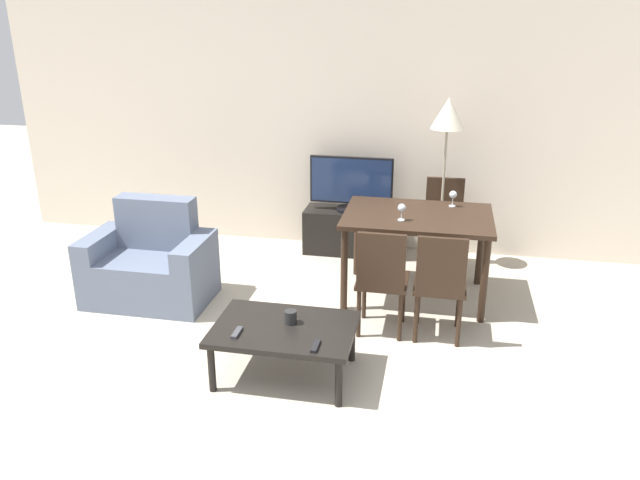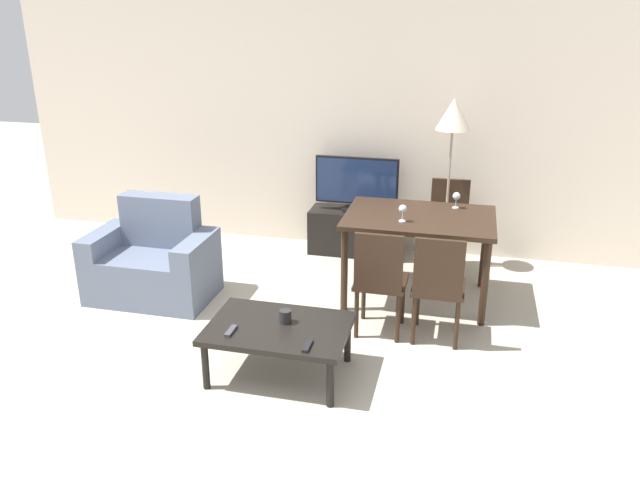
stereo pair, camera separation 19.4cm
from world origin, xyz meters
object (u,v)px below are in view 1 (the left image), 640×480
(dining_chair_near_right, at_px, (440,281))
(cup_white_near, at_px, (291,317))
(dining_chair_near, at_px, (382,277))
(remote_primary, at_px, (237,333))
(tv_stand, at_px, (350,231))
(wine_glass_left, at_px, (453,196))
(armchair, at_px, (151,266))
(tv, at_px, (351,184))
(coffee_table, at_px, (284,332))
(wine_glass_center, at_px, (402,209))
(remote_secondary, at_px, (315,346))
(dining_chair_far, at_px, (443,219))
(dining_table, at_px, (417,225))
(floor_lamp, at_px, (448,122))

(dining_chair_near_right, bearing_deg, cup_white_near, -146.28)
(dining_chair_near, height_order, remote_primary, dining_chair_near)
(tv_stand, distance_m, wine_glass_left, 1.37)
(armchair, height_order, dining_chair_near_right, dining_chair_near_right)
(tv, xyz_separation_m, coffee_table, (-0.09, -2.43, -0.41))
(coffee_table, height_order, wine_glass_center, wine_glass_center)
(cup_white_near, bearing_deg, remote_secondary, -50.74)
(dining_chair_near, distance_m, cup_white_near, 0.88)
(armchair, relative_size, dining_chair_far, 1.20)
(tv_stand, height_order, cup_white_near, cup_white_near)
(armchair, xyz_separation_m, dining_table, (2.29, 0.51, 0.37))
(cup_white_near, bearing_deg, dining_chair_near_right, 33.72)
(cup_white_near, bearing_deg, wine_glass_left, 57.87)
(remote_secondary, bearing_deg, remote_primary, 172.89)
(remote_secondary, xyz_separation_m, cup_white_near, (-0.24, 0.29, 0.04))
(dining_chair_far, bearing_deg, remote_primary, -119.01)
(dining_chair_far, distance_m, remote_secondary, 2.59)
(dining_chair_near, bearing_deg, wine_glass_left, 63.72)
(tv, relative_size, dining_table, 0.67)
(remote_secondary, distance_m, wine_glass_center, 1.65)
(tv_stand, xyz_separation_m, remote_secondary, (0.18, -2.66, 0.16))
(tv_stand, distance_m, remote_primary, 2.63)
(coffee_table, xyz_separation_m, wine_glass_center, (0.69, 1.29, 0.54))
(dining_chair_near, distance_m, dining_chair_far, 1.57)
(armchair, xyz_separation_m, dining_chair_near_right, (2.51, -0.24, 0.18))
(dining_table, distance_m, remote_primary, 2.01)
(dining_chair_near, height_order, cup_white_near, dining_chair_near)
(dining_chair_near, xyz_separation_m, wine_glass_left, (0.51, 1.04, 0.38))
(remote_primary, xyz_separation_m, remote_secondary, (0.56, -0.07, 0.00))
(remote_secondary, bearing_deg, floor_lamp, 73.22)
(dining_chair_far, distance_m, floor_lamp, 0.95)
(wine_glass_center, bearing_deg, armchair, -171.66)
(cup_white_near, relative_size, wine_glass_center, 0.65)
(floor_lamp, relative_size, wine_glass_left, 11.50)
(floor_lamp, xyz_separation_m, wine_glass_left, (0.09, -0.48, -0.57))
(dining_chair_near, height_order, remote_secondary, dining_chair_near)
(floor_lamp, distance_m, remote_primary, 2.94)
(armchair, height_order, wine_glass_left, wine_glass_left)
(armchair, xyz_separation_m, dining_chair_far, (2.51, 1.26, 0.18))
(dining_table, relative_size, remote_secondary, 8.50)
(coffee_table, relative_size, wine_glass_left, 6.72)
(remote_secondary, distance_m, wine_glass_left, 2.23)
(coffee_table, relative_size, cup_white_near, 10.26)
(tv_stand, relative_size, dining_chair_far, 1.08)
(dining_table, bearing_deg, remote_secondary, -107.74)
(armchair, distance_m, coffee_table, 1.76)
(coffee_table, bearing_deg, remote_primary, -150.47)
(dining_chair_near_right, bearing_deg, dining_chair_far, 90.00)
(dining_table, height_order, dining_chair_far, dining_chair_far)
(tv_stand, height_order, wine_glass_center, wine_glass_center)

